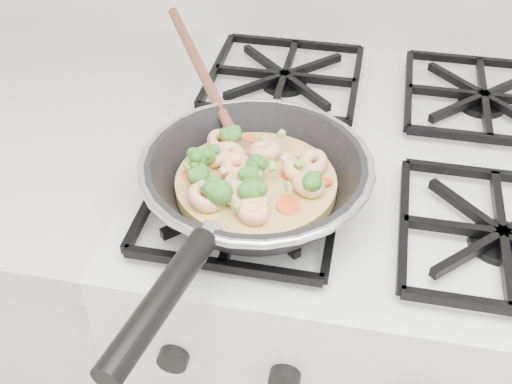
# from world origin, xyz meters

# --- Properties ---
(stove) EXTENTS (0.60, 0.60, 0.92)m
(stove) POSITION_xyz_m (0.00, 1.70, 0.46)
(stove) COLOR white
(stove) RESTS_ON ground
(skillet) EXTENTS (0.33, 0.60, 0.10)m
(skillet) POSITION_xyz_m (-0.14, 1.55, 0.95)
(skillet) COLOR black
(skillet) RESTS_ON stove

